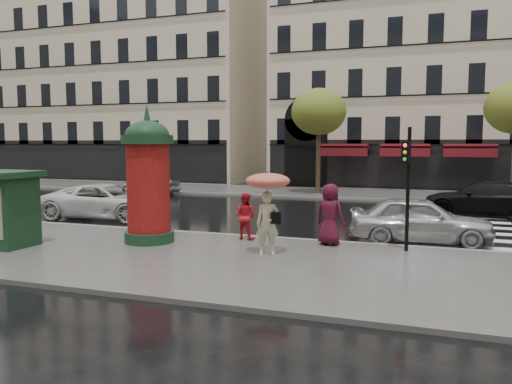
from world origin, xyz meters
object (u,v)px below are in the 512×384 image
at_px(traffic_light, 407,177).
at_px(car_black, 485,199).
at_px(newsstand, 4,208).
at_px(morris_column, 148,177).
at_px(man_burgundy, 330,214).
at_px(car_silver, 420,220).
at_px(car_far_silver, 151,184).
at_px(car_white, 107,201).
at_px(woman_red, 245,216).
at_px(woman_umbrella, 268,199).

relative_size(traffic_light, car_black, 0.68).
bearing_deg(traffic_light, newsstand, -164.36).
xyz_separation_m(morris_column, newsstand, (-3.79, -2.04, -0.90)).
bearing_deg(car_black, traffic_light, -10.65).
xyz_separation_m(man_burgundy, car_silver, (2.62, 1.80, -0.30)).
relative_size(newsstand, car_far_silver, 0.61).
relative_size(car_silver, car_black, 0.85).
height_order(man_burgundy, newsstand, newsstand).
distance_m(man_burgundy, car_silver, 3.19).
xyz_separation_m(man_burgundy, car_white, (-10.26, 2.94, -0.32)).
bearing_deg(car_far_silver, woman_red, 44.39).
xyz_separation_m(newsstand, car_white, (-0.94, 6.39, -0.55)).
xyz_separation_m(man_burgundy, car_black, (5.26, 9.29, -0.30)).
distance_m(woman_umbrella, morris_column, 4.21).
bearing_deg(car_silver, woman_umbrella, 128.75).
relative_size(car_silver, car_white, 0.83).
xyz_separation_m(woman_red, man_burgundy, (2.79, 0.00, 0.19)).
bearing_deg(car_far_silver, man_burgundy, 50.79).
bearing_deg(man_burgundy, car_far_silver, -24.37).
height_order(woman_umbrella, newsstand, woman_umbrella).
xyz_separation_m(newsstand, car_far_silver, (-4.59, 16.06, -0.66)).
bearing_deg(newsstand, woman_red, 27.91).
bearing_deg(car_white, woman_red, -116.91).
distance_m(car_white, car_black, 16.77).
relative_size(woman_red, morris_column, 0.35).
bearing_deg(morris_column, car_silver, 21.55).
relative_size(woman_umbrella, woman_red, 1.57).
xyz_separation_m(woman_umbrella, man_burgundy, (1.38, 1.97, -0.63)).
xyz_separation_m(car_white, car_far_silver, (-3.65, 9.66, -0.11)).
bearing_deg(woman_umbrella, car_black, 59.48).
xyz_separation_m(man_burgundy, newsstand, (-9.32, -3.46, 0.23)).
height_order(car_silver, car_white, car_silver).
distance_m(man_burgundy, morris_column, 5.82).
bearing_deg(car_black, car_white, -60.87).
bearing_deg(morris_column, traffic_light, 8.78).
relative_size(car_silver, car_far_silver, 1.20).
height_order(car_black, car_far_silver, car_black).
height_order(man_burgundy, car_white, man_burgundy).
height_order(man_burgundy, morris_column, morris_column).
bearing_deg(morris_column, car_black, 44.79).
bearing_deg(man_burgundy, car_silver, -127.72).
height_order(woman_umbrella, traffic_light, traffic_light).
bearing_deg(woman_umbrella, newsstand, -169.40).
xyz_separation_m(traffic_light, car_white, (-12.52, 3.15, -1.55)).
relative_size(man_burgundy, car_black, 0.36).
relative_size(woman_umbrella, newsstand, 1.04).
bearing_deg(woman_red, traffic_light, -173.04).
xyz_separation_m(morris_column, car_far_silver, (-8.38, 14.02, -1.56)).
bearing_deg(car_silver, car_white, 80.40).
height_order(woman_umbrella, car_silver, woman_umbrella).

